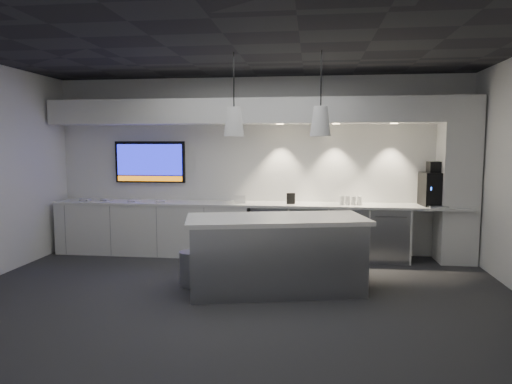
# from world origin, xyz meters

# --- Properties ---
(floor) EXTENTS (7.00, 7.00, 0.00)m
(floor) POSITION_xyz_m (0.00, 0.00, 0.00)
(floor) COLOR #2A2B2D
(floor) RESTS_ON ground
(ceiling) EXTENTS (7.00, 7.00, 0.00)m
(ceiling) POSITION_xyz_m (0.00, 0.00, 3.00)
(ceiling) COLOR black
(ceiling) RESTS_ON wall_back
(wall_back) EXTENTS (7.00, 0.00, 7.00)m
(wall_back) POSITION_xyz_m (0.00, 2.50, 1.50)
(wall_back) COLOR white
(wall_back) RESTS_ON floor
(wall_front) EXTENTS (7.00, 0.00, 7.00)m
(wall_front) POSITION_xyz_m (0.00, -2.50, 1.50)
(wall_front) COLOR white
(wall_front) RESTS_ON floor
(back_counter) EXTENTS (6.80, 0.65, 0.04)m
(back_counter) POSITION_xyz_m (0.00, 2.17, 0.88)
(back_counter) COLOR white
(back_counter) RESTS_ON left_base_cabinets
(left_base_cabinets) EXTENTS (3.30, 0.63, 0.86)m
(left_base_cabinets) POSITION_xyz_m (-1.75, 2.17, 0.43)
(left_base_cabinets) COLOR white
(left_base_cabinets) RESTS_ON floor
(fridge_unit_a) EXTENTS (0.60, 0.61, 0.85)m
(fridge_unit_a) POSITION_xyz_m (0.25, 2.17, 0.42)
(fridge_unit_a) COLOR gray
(fridge_unit_a) RESTS_ON floor
(fridge_unit_b) EXTENTS (0.60, 0.61, 0.85)m
(fridge_unit_b) POSITION_xyz_m (0.88, 2.17, 0.42)
(fridge_unit_b) COLOR gray
(fridge_unit_b) RESTS_ON floor
(fridge_unit_c) EXTENTS (0.60, 0.61, 0.85)m
(fridge_unit_c) POSITION_xyz_m (1.51, 2.17, 0.42)
(fridge_unit_c) COLOR gray
(fridge_unit_c) RESTS_ON floor
(fridge_unit_d) EXTENTS (0.60, 0.61, 0.85)m
(fridge_unit_d) POSITION_xyz_m (2.14, 2.17, 0.42)
(fridge_unit_d) COLOR gray
(fridge_unit_d) RESTS_ON floor
(backsplash) EXTENTS (4.60, 0.03, 1.30)m
(backsplash) POSITION_xyz_m (1.20, 2.48, 1.55)
(backsplash) COLOR white
(backsplash) RESTS_ON wall_back
(soffit) EXTENTS (6.90, 0.60, 0.40)m
(soffit) POSITION_xyz_m (0.00, 2.20, 2.40)
(soffit) COLOR white
(soffit) RESTS_ON wall_back
(column) EXTENTS (0.55, 0.55, 2.60)m
(column) POSITION_xyz_m (3.20, 2.20, 1.30)
(column) COLOR white
(column) RESTS_ON floor
(wall_tv) EXTENTS (1.25, 0.07, 0.72)m
(wall_tv) POSITION_xyz_m (-1.90, 2.45, 1.56)
(wall_tv) COLOR black
(wall_tv) RESTS_ON wall_back
(island) EXTENTS (2.41, 1.45, 0.95)m
(island) POSITION_xyz_m (0.49, 0.41, 0.48)
(island) COLOR gray
(island) RESTS_ON floor
(bin) EXTENTS (0.41, 0.41, 0.46)m
(bin) POSITION_xyz_m (-0.64, 0.48, 0.23)
(bin) COLOR gray
(bin) RESTS_ON floor
(coffee_machine) EXTENTS (0.42, 0.58, 0.70)m
(coffee_machine) POSITION_xyz_m (2.85, 2.20, 1.19)
(coffee_machine) COLOR black
(coffee_machine) RESTS_ON back_counter
(sign_black) EXTENTS (0.14, 0.06, 0.18)m
(sign_black) POSITION_xyz_m (0.59, 2.11, 0.99)
(sign_black) COLOR black
(sign_black) RESTS_ON back_counter
(sign_white) EXTENTS (0.18, 0.05, 0.14)m
(sign_white) POSITION_xyz_m (-0.24, 2.07, 0.97)
(sign_white) COLOR white
(sign_white) RESTS_ON back_counter
(cup_cluster) EXTENTS (0.35, 0.16, 0.14)m
(cup_cluster) POSITION_xyz_m (1.55, 2.17, 0.97)
(cup_cluster) COLOR white
(cup_cluster) RESTS_ON back_counter
(tray_a) EXTENTS (0.16, 0.16, 0.02)m
(tray_a) POSITION_xyz_m (-2.96, 2.12, 0.91)
(tray_a) COLOR #B8B8B8
(tray_a) RESTS_ON back_counter
(tray_b) EXTENTS (0.20, 0.20, 0.02)m
(tray_b) POSITION_xyz_m (-2.60, 2.17, 0.91)
(tray_b) COLOR #B8B8B8
(tray_b) RESTS_ON back_counter
(tray_c) EXTENTS (0.20, 0.20, 0.02)m
(tray_c) POSITION_xyz_m (-2.07, 2.09, 0.91)
(tray_c) COLOR #B8B8B8
(tray_c) RESTS_ON back_counter
(tray_d) EXTENTS (0.17, 0.17, 0.02)m
(tray_d) POSITION_xyz_m (-1.59, 2.11, 0.91)
(tray_d) COLOR #B8B8B8
(tray_d) RESTS_ON back_counter
(pendant_left) EXTENTS (0.26, 0.26, 1.07)m
(pendant_left) POSITION_xyz_m (-0.05, 0.41, 2.15)
(pendant_left) COLOR white
(pendant_left) RESTS_ON ceiling
(pendant_right) EXTENTS (0.26, 0.26, 1.07)m
(pendant_right) POSITION_xyz_m (1.02, 0.41, 2.15)
(pendant_right) COLOR white
(pendant_right) RESTS_ON ceiling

